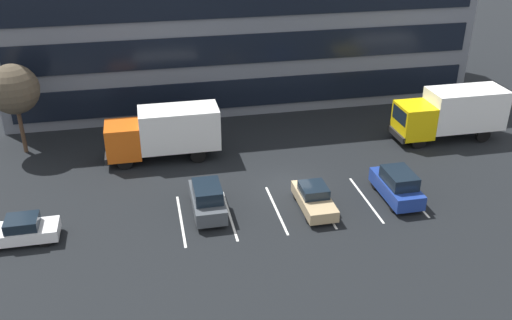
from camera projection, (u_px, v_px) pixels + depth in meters
name	position (u px, v px, depth m)	size (l,w,h in m)	color
ground_plane	(288.00, 186.00, 35.50)	(120.00, 120.00, 0.00)	black
office_building	(236.00, 11.00, 47.89)	(38.06, 12.02, 14.40)	slate
lot_markings	(299.00, 207.00, 33.21)	(14.14, 5.40, 0.01)	silver
box_truck_yellow	(452.00, 112.00, 41.00)	(8.12, 2.69, 3.76)	yellow
box_truck_orange	(165.00, 131.00, 38.07)	(7.78, 2.58, 3.61)	#D85914
suv_navy	(397.00, 185.00, 33.67)	(1.79, 4.23, 1.91)	navy
suv_charcoal	(207.00, 199.00, 32.27)	(1.76, 4.15, 1.88)	#474C51
sedan_tan	(314.00, 198.00, 32.77)	(1.70, 4.07, 1.46)	tan
sedan_white	(20.00, 231.00, 29.80)	(4.01, 1.68, 1.44)	white
bare_tree	(14.00, 89.00, 37.77)	(3.42, 3.42, 6.41)	#473323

